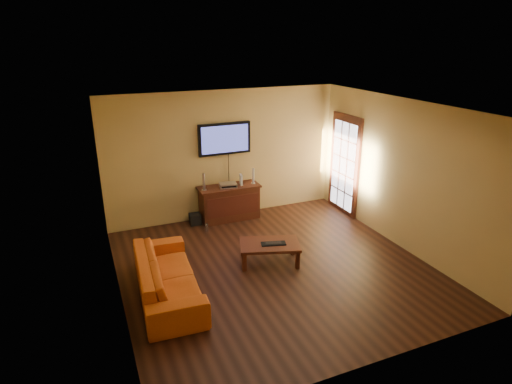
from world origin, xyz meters
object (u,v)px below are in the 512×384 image
speaker_right (253,177)px  game_console (241,180)px  sofa (167,270)px  bottle (207,228)px  keyboard (273,243)px  subwoofer (195,219)px  speaker_left (204,183)px  av_receiver (228,185)px  coffee_table (270,246)px  media_console (229,203)px  television (225,139)px

speaker_right → game_console: (-0.26, 0.03, -0.04)m
sofa → bottle: size_ratio=11.73×
bottle → speaker_right: bearing=18.8°
speaker_right → keyboard: 2.18m
subwoofer → keyboard: (0.81, -2.12, 0.27)m
sofa → speaker_left: (1.27, 2.29, 0.49)m
subwoofer → bottle: bearing=-72.9°
av_receiver → bottle: 1.01m
av_receiver → keyboard: size_ratio=0.80×
coffee_table → speaker_right: bearing=75.2°
media_console → television: 1.35m
bottle → television: bearing=44.9°
sofa → speaker_right: size_ratio=6.34×
bottle → keyboard: size_ratio=0.41×
sofa → av_receiver: (1.79, 2.30, 0.36)m
game_console → subwoofer: game_console is taller
speaker_right → keyboard: speaker_right is taller
subwoofer → bottle: (0.11, -0.45, -0.03)m
speaker_right → keyboard: size_ratio=0.75×
speaker_right → subwoofer: bearing=177.6°
media_console → sofa: bearing=-128.0°
game_console → subwoofer: 1.26m
speaker_right → subwoofer: speaker_right is taller
speaker_left → keyboard: size_ratio=0.79×
coffee_table → sofa: size_ratio=0.54×
av_receiver → keyboard: av_receiver is taller
television → speaker_left: television is taller
coffee_table → av_receiver: bearing=90.9°
media_console → speaker_left: bearing=-176.9°
sofa → keyboard: size_ratio=4.79×
speaker_right → av_receiver: (-0.56, 0.01, -0.11)m
sofa → speaker_right: bearing=-42.2°
sofa → game_console: 3.15m
game_console → media_console: bearing=-169.3°
television → sofa: bearing=-125.6°
speaker_right → keyboard: (-0.48, -2.06, -0.52)m
speaker_right → speaker_left: bearing=179.9°
sofa → av_receiver: sofa is taller
media_console → sofa: 2.95m
bottle → speaker_left: bearing=76.7°
game_console → sofa: bearing=-121.2°
television → av_receiver: bearing=-97.0°
media_console → game_console: 0.55m
media_console → coffee_table: size_ratio=1.13×
keyboard → sofa: bearing=-173.1°
sofa → subwoofer: size_ratio=9.48×
bottle → av_receiver: bearing=33.6°
av_receiver → keyboard: 2.11m
media_console → coffee_table: 2.05m
media_console → bottle: 0.83m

